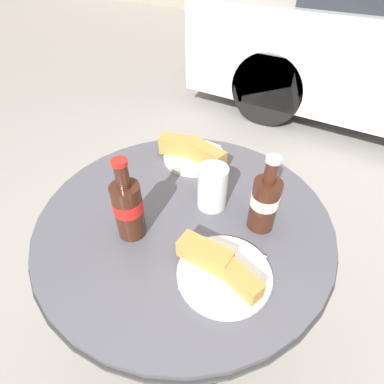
# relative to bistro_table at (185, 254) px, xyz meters

# --- Properties ---
(ground_plane) EXTENTS (30.00, 30.00, 0.00)m
(ground_plane) POSITION_rel_bistro_table_xyz_m (0.00, 0.00, -0.61)
(ground_plane) COLOR gray
(bistro_table) EXTENTS (0.77, 0.77, 0.77)m
(bistro_table) POSITION_rel_bistro_table_xyz_m (0.00, 0.00, 0.00)
(bistro_table) COLOR #333333
(bistro_table) RESTS_ON ground_plane
(cola_bottle_left) EXTENTS (0.07, 0.07, 0.21)m
(cola_bottle_left) POSITION_rel_bistro_table_xyz_m (0.18, 0.07, 0.25)
(cola_bottle_left) COLOR #3D1E14
(cola_bottle_left) RESTS_ON bistro_table
(cola_bottle_right) EXTENTS (0.07, 0.07, 0.22)m
(cola_bottle_right) POSITION_rel_bistro_table_xyz_m (-0.08, -0.12, 0.25)
(cola_bottle_right) COLOR #3D1E14
(cola_bottle_right) RESTS_ON bistro_table
(drinking_glass) EXTENTS (0.08, 0.08, 0.12)m
(drinking_glass) POSITION_rel_bistro_table_xyz_m (0.04, 0.07, 0.22)
(drinking_glass) COLOR #C68923
(drinking_glass) RESTS_ON bistro_table
(lunch_plate_near) EXTENTS (0.23, 0.20, 0.07)m
(lunch_plate_near) POSITION_rel_bistro_table_xyz_m (-0.11, 0.22, 0.20)
(lunch_plate_near) COLOR silver
(lunch_plate_near) RESTS_ON bistro_table
(lunch_plate_far) EXTENTS (0.21, 0.20, 0.06)m
(lunch_plate_far) POSITION_rel_bistro_table_xyz_m (0.17, -0.11, 0.19)
(lunch_plate_far) COLOR silver
(lunch_plate_far) RESTS_ON bistro_table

